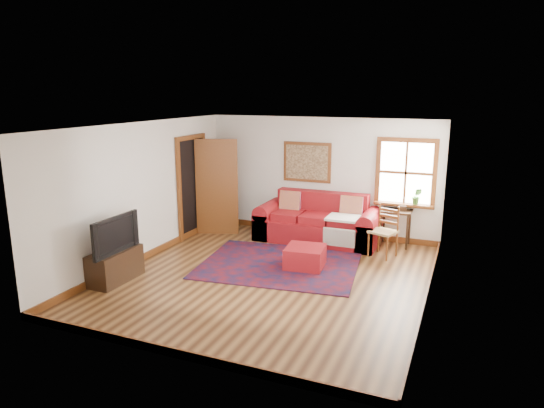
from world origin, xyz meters
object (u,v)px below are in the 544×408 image
at_px(ladder_back_chair, 385,229).
at_px(side_table, 396,216).
at_px(media_cabinet, 115,266).
at_px(red_ottoman, 305,257).
at_px(red_leather_sofa, 318,225).

bearing_deg(ladder_back_chair, side_table, 82.92).
distance_m(side_table, media_cabinet, 5.36).
bearing_deg(ladder_back_chair, red_ottoman, -135.27).
relative_size(side_table, ladder_back_chair, 0.76).
height_order(red_ottoman, side_table, side_table).
bearing_deg(red_leather_sofa, ladder_back_chair, -17.56).
bearing_deg(red_leather_sofa, media_cabinet, -125.18).
bearing_deg(media_cabinet, side_table, 43.00).
bearing_deg(media_cabinet, red_ottoman, 33.77).
bearing_deg(media_cabinet, ladder_back_chair, 37.49).
xyz_separation_m(red_ottoman, side_table, (1.26, 1.87, 0.42)).
distance_m(ladder_back_chair, media_cabinet, 4.82).
distance_m(red_ottoman, side_table, 2.30).
bearing_deg(side_table, media_cabinet, -137.00).
height_order(red_leather_sofa, ladder_back_chair, red_leather_sofa).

